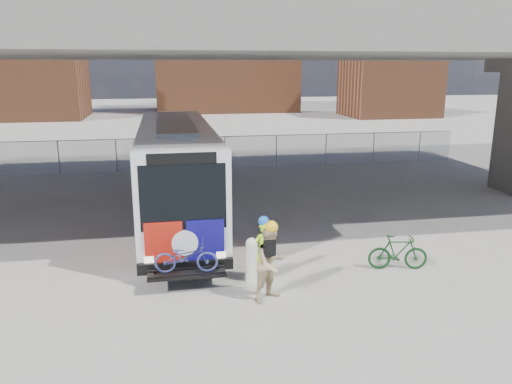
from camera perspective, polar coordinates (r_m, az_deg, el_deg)
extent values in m
plane|color=#9E9991|center=(17.06, -1.79, -5.16)|extent=(160.00, 160.00, 0.00)
cube|color=silver|center=(19.01, -9.09, 2.76)|extent=(2.55, 12.00, 3.20)
cube|color=black|center=(19.39, -9.21, 4.90)|extent=(2.61, 11.00, 1.28)
cube|color=black|center=(13.12, -8.33, -0.57)|extent=(2.24, 0.12, 1.76)
cube|color=black|center=(12.90, -8.49, 3.84)|extent=(1.78, 0.12, 0.30)
cube|color=black|center=(13.62, -8.03, -8.37)|extent=(2.55, 0.20, 0.30)
cube|color=#AE190D|center=(13.41, -10.49, -5.86)|extent=(1.00, 0.08, 1.20)
cube|color=#0F0B66|center=(13.44, -5.78, -5.63)|extent=(1.00, 0.08, 1.20)
cylinder|color=silver|center=(13.40, -8.13, -5.78)|extent=(0.70, 0.06, 0.70)
cube|color=gray|center=(18.76, -9.29, 7.77)|extent=(1.28, 7.20, 0.14)
cube|color=black|center=(13.16, -7.92, -9.19)|extent=(2.00, 0.70, 0.06)
cylinder|color=black|center=(15.15, -12.74, -6.03)|extent=(0.30, 1.00, 1.00)
cylinder|color=black|center=(15.22, -3.98, -5.61)|extent=(0.30, 1.00, 1.00)
cylinder|color=black|center=(23.42, -12.10, 1.12)|extent=(0.30, 1.00, 1.00)
cylinder|color=black|center=(23.46, -6.46, 1.37)|extent=(0.30, 1.00, 1.00)
cube|color=#AE190D|center=(15.48, -13.39, -2.51)|extent=(0.06, 2.60, 1.70)
cube|color=#0F0B66|center=(17.02, -13.16, -1.00)|extent=(0.06, 1.40, 1.70)
cube|color=#AE190D|center=(15.56, -3.75, -2.07)|extent=(0.06, 2.60, 1.70)
cube|color=#0F0B66|center=(17.09, -4.40, -0.61)|extent=(0.06, 1.40, 1.70)
imported|color=#3C4484|center=(12.99, -7.99, -7.33)|extent=(1.68, 0.75, 0.85)
cube|color=#605E59|center=(20.11, -3.79, 17.26)|extent=(40.00, 16.00, 1.50)
cube|color=#605E59|center=(20.17, -3.83, 19.53)|extent=(40.00, 0.60, 0.80)
cylinder|color=gray|center=(28.86, -21.62, 3.66)|extent=(0.06, 0.06, 1.80)
cylinder|color=gray|center=(28.36, -13.65, 4.08)|extent=(0.06, 0.06, 1.80)
cylinder|color=gray|center=(28.42, -5.56, 4.44)|extent=(0.06, 0.06, 1.80)
cylinder|color=gray|center=(29.04, 2.35, 4.70)|extent=(0.06, 0.06, 1.80)
cylinder|color=gray|center=(30.19, 9.79, 4.86)|extent=(0.06, 0.06, 1.80)
cylinder|color=gray|center=(31.79, 16.60, 4.94)|extent=(0.06, 0.06, 1.80)
plane|color=gray|center=(28.42, -5.56, 4.44)|extent=(30.00, 0.00, 30.00)
cube|color=gray|center=(28.29, -5.61, 6.27)|extent=(30.00, 0.05, 0.04)
cube|color=brown|center=(62.88, -25.57, 12.15)|extent=(14.00, 10.00, 10.00)
cube|color=brown|center=(68.45, -3.66, 14.34)|extent=(18.00, 12.00, 12.00)
cube|color=brown|center=(61.88, 15.01, 12.08)|extent=(10.00, 8.00, 8.00)
cylinder|color=brown|center=(73.13, 2.56, 19.43)|extent=(2.20, 2.20, 25.00)
cylinder|color=silver|center=(13.53, -0.49, -8.02)|extent=(0.32, 0.32, 1.06)
sphere|color=silver|center=(13.34, -0.50, -5.92)|extent=(0.32, 0.32, 0.32)
imported|color=#B9FF1A|center=(13.48, 0.87, -6.76)|extent=(0.68, 0.53, 1.64)
sphere|color=blue|center=(13.20, 0.89, -3.35)|extent=(0.28, 0.28, 0.28)
imported|color=tan|center=(12.36, 1.75, -8.22)|extent=(1.14, 1.07, 1.86)
sphere|color=yellow|center=(12.03, 1.78, -4.03)|extent=(0.32, 0.32, 0.32)
cube|color=black|center=(12.01, 1.58, -6.43)|extent=(0.32, 0.28, 0.40)
imported|color=#123B18|center=(14.82, 15.91, -6.66)|extent=(1.75, 0.80, 1.01)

